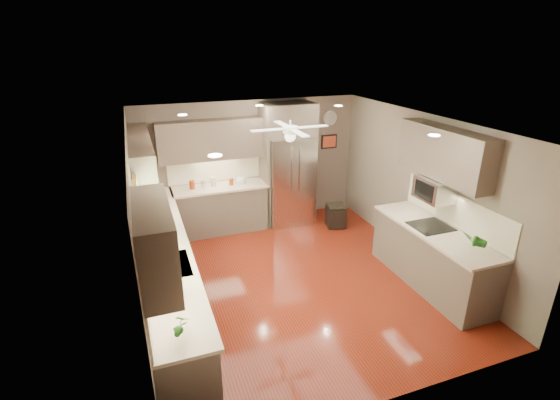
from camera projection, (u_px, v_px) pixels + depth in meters
floor at (296, 279)px, 6.49m from camera, size 5.00×5.00×0.00m
ceiling at (298, 124)px, 5.57m from camera, size 5.00×5.00×0.00m
wall_back at (250, 163)px, 8.22m from camera, size 4.50×0.00×4.50m
wall_front at (396, 303)px, 3.85m from camera, size 4.50×0.00×4.50m
wall_left at (138, 230)px, 5.32m from camera, size 0.00×5.00×5.00m
wall_right at (422, 190)px, 6.75m from camera, size 0.00×5.00×5.00m
canister_a at (192, 185)px, 7.66m from camera, size 0.11×0.11×0.16m
canister_b at (203, 184)px, 7.73m from camera, size 0.11×0.11×0.13m
canister_c at (213, 181)px, 7.81m from camera, size 0.12×0.12×0.18m
canister_d at (231, 182)px, 7.88m from camera, size 0.09×0.09×0.13m
soap_bottle at (157, 250)px, 5.27m from camera, size 0.10×0.11×0.19m
potted_plant_left at (182, 325)px, 3.82m from camera, size 0.18×0.15×0.28m
potted_plant_right at (474, 240)px, 5.37m from camera, size 0.23×0.21×0.34m
bowl at (241, 183)px, 7.93m from camera, size 0.22×0.22×0.05m
left_run at (166, 271)px, 5.83m from camera, size 0.65×4.70×1.45m
back_run at (220, 208)px, 8.01m from camera, size 1.85×0.65×1.45m
uppers at (235, 160)px, 6.19m from camera, size 4.50×4.70×0.95m
window at (139, 224)px, 4.78m from camera, size 0.05×1.12×0.92m
sink at (170, 267)px, 5.11m from camera, size 0.50×0.70×0.32m
refrigerator at (289, 167)px, 8.16m from camera, size 1.06×0.75×2.45m
right_run at (432, 256)px, 6.23m from camera, size 0.70×2.20×1.45m
microwave at (435, 189)px, 6.11m from camera, size 0.43×0.55×0.34m
ceiling_fan at (290, 132)px, 5.89m from camera, size 1.18×1.18×0.32m
recessed_lights at (285, 119)px, 5.91m from camera, size 2.84×3.14×0.01m
wall_clock at (330, 118)px, 8.46m from camera, size 0.30×0.03×0.30m
framed_print at (329, 142)px, 8.64m from camera, size 0.36×0.03×0.30m
stool at (336, 216)px, 8.25m from camera, size 0.43×0.43×0.45m
paper_towel at (169, 280)px, 4.52m from camera, size 0.12×0.12×0.30m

